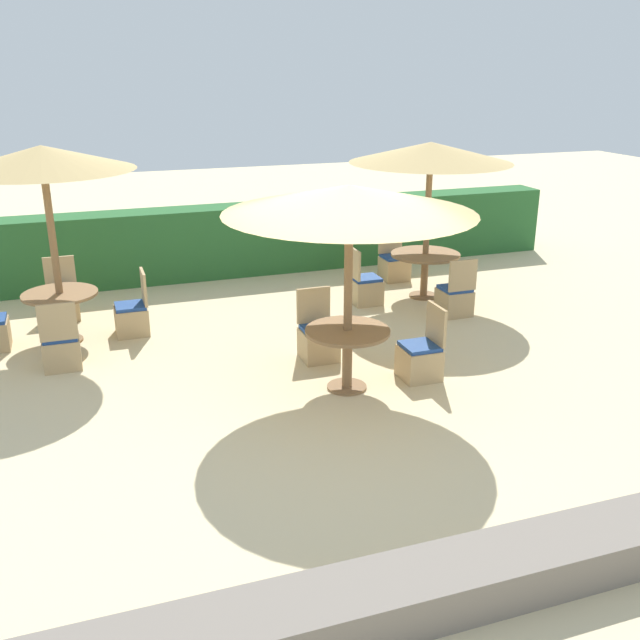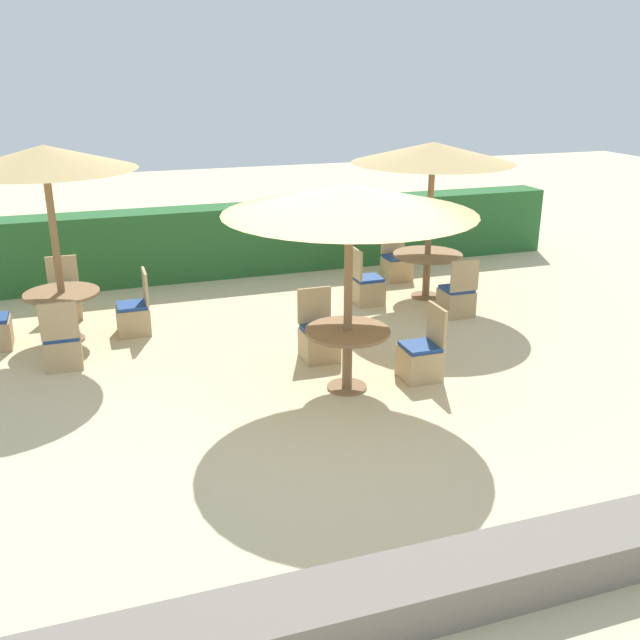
{
  "view_description": "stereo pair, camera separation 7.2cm",
  "coord_description": "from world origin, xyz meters",
  "px_view_note": "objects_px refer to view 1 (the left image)",
  "views": [
    {
      "loc": [
        -2.56,
        -6.75,
        3.72
      ],
      "look_at": [
        0.0,
        0.6,
        0.9
      ],
      "focal_mm": 40.0,
      "sensor_mm": 36.0,
      "label": 1
    },
    {
      "loc": [
        -2.49,
        -6.78,
        3.72
      ],
      "look_at": [
        0.0,
        0.6,
        0.9
      ],
      "focal_mm": 40.0,
      "sensor_mm": 36.0,
      "label": 2
    }
  ],
  "objects_px": {
    "patio_chair_center_east": "(421,358)",
    "patio_chair_back_left_north": "(63,302)",
    "parasol_back_right": "(431,153)",
    "patio_chair_back_left_east": "(133,317)",
    "patio_chair_back_right_west": "(365,288)",
    "patio_chair_back_right_south": "(455,299)",
    "patio_chair_back_left_south": "(62,349)",
    "round_table_center": "(347,343)",
    "parasol_center": "(349,200)",
    "round_table_back_right": "(425,262)",
    "patio_chair_back_right_north": "(394,265)",
    "patio_chair_center_north": "(318,340)",
    "round_table_back_left": "(61,304)",
    "parasol_back_left": "(42,159)"
  },
  "relations": [
    {
      "from": "patio_chair_center_east",
      "to": "patio_chair_back_left_north",
      "type": "distance_m",
      "value": 5.65
    },
    {
      "from": "parasol_back_right",
      "to": "patio_chair_back_left_east",
      "type": "relative_size",
      "value": 2.79
    },
    {
      "from": "patio_chair_back_right_west",
      "to": "patio_chair_back_left_east",
      "type": "height_order",
      "value": "same"
    },
    {
      "from": "patio_chair_center_east",
      "to": "patio_chair_back_right_south",
      "type": "relative_size",
      "value": 1.0
    },
    {
      "from": "parasol_back_right",
      "to": "patio_chair_back_left_south",
      "type": "distance_m",
      "value": 6.25
    },
    {
      "from": "patio_chair_center_east",
      "to": "round_table_center",
      "type": "bearing_deg",
      "value": 89.2
    },
    {
      "from": "parasol_center",
      "to": "patio_chair_back_left_north",
      "type": "distance_m",
      "value": 5.36
    },
    {
      "from": "round_table_back_right",
      "to": "patio_chair_back_right_west",
      "type": "relative_size",
      "value": 1.23
    },
    {
      "from": "patio_chair_back_right_north",
      "to": "parasol_back_right",
      "type": "bearing_deg",
      "value": 92.62
    },
    {
      "from": "round_table_center",
      "to": "patio_chair_back_right_north",
      "type": "height_order",
      "value": "patio_chair_back_right_north"
    },
    {
      "from": "patio_chair_center_east",
      "to": "round_table_back_right",
      "type": "xyz_separation_m",
      "value": [
        1.55,
        2.95,
        0.34
      ]
    },
    {
      "from": "patio_chair_center_north",
      "to": "round_table_back_right",
      "type": "relative_size",
      "value": 0.81
    },
    {
      "from": "patio_chair_back_right_west",
      "to": "patio_chair_back_left_east",
      "type": "relative_size",
      "value": 1.0
    },
    {
      "from": "patio_chair_back_right_north",
      "to": "patio_chair_back_left_south",
      "type": "height_order",
      "value": "same"
    },
    {
      "from": "patio_chair_back_right_north",
      "to": "patio_chair_back_left_south",
      "type": "xyz_separation_m",
      "value": [
        -5.71,
        -2.24,
        0.0
      ]
    },
    {
      "from": "round_table_back_left",
      "to": "parasol_back_left",
      "type": "bearing_deg",
      "value": -90.0
    },
    {
      "from": "patio_chair_back_right_west",
      "to": "patio_chair_back_left_north",
      "type": "relative_size",
      "value": 1.0
    },
    {
      "from": "parasol_center",
      "to": "patio_chair_back_right_west",
      "type": "xyz_separation_m",
      "value": [
        1.45,
        2.93,
        -2.03
      ]
    },
    {
      "from": "round_table_center",
      "to": "parasol_back_right",
      "type": "xyz_separation_m",
      "value": [
        2.52,
        2.93,
        1.79
      ]
    },
    {
      "from": "parasol_center",
      "to": "patio_chair_back_right_west",
      "type": "height_order",
      "value": "parasol_center"
    },
    {
      "from": "patio_chair_back_left_north",
      "to": "patio_chair_back_left_south",
      "type": "distance_m",
      "value": 2.0
    },
    {
      "from": "patio_chair_center_north",
      "to": "patio_chair_back_right_west",
      "type": "bearing_deg",
      "value": -127.18
    },
    {
      "from": "patio_chair_back_right_north",
      "to": "patio_chair_back_left_east",
      "type": "height_order",
      "value": "same"
    },
    {
      "from": "round_table_center",
      "to": "patio_chair_back_left_east",
      "type": "height_order",
      "value": "patio_chair_back_left_east"
    },
    {
      "from": "parasol_center",
      "to": "round_table_center",
      "type": "relative_size",
      "value": 2.84
    },
    {
      "from": "patio_chair_back_left_north",
      "to": "round_table_back_right",
      "type": "bearing_deg",
      "value": 171.53
    },
    {
      "from": "patio_chair_center_north",
      "to": "patio_chair_back_right_south",
      "type": "relative_size",
      "value": 1.0
    },
    {
      "from": "parasol_center",
      "to": "patio_chair_back_right_north",
      "type": "height_order",
      "value": "parasol_center"
    },
    {
      "from": "parasol_center",
      "to": "round_table_back_left",
      "type": "xyz_separation_m",
      "value": [
        -3.21,
        2.75,
        -1.73
      ]
    },
    {
      "from": "round_table_back_right",
      "to": "patio_chair_back_left_south",
      "type": "relative_size",
      "value": 1.23
    },
    {
      "from": "patio_chair_center_north",
      "to": "patio_chair_back_left_north",
      "type": "xyz_separation_m",
      "value": [
        -3.18,
        2.8,
        0.0
      ]
    },
    {
      "from": "round_table_back_right",
      "to": "parasol_back_left",
      "type": "distance_m",
      "value": 6.05
    },
    {
      "from": "parasol_center",
      "to": "patio_chair_center_north",
      "type": "height_order",
      "value": "parasol_center"
    },
    {
      "from": "patio_chair_center_north",
      "to": "patio_chair_back_left_south",
      "type": "bearing_deg",
      "value": -13.96
    },
    {
      "from": "patio_chair_back_right_north",
      "to": "patio_chair_back_left_east",
      "type": "bearing_deg",
      "value": 15.14
    },
    {
      "from": "patio_chair_center_east",
      "to": "patio_chair_back_left_south",
      "type": "distance_m",
      "value": 4.58
    },
    {
      "from": "patio_chair_center_east",
      "to": "patio_chair_back_left_north",
      "type": "relative_size",
      "value": 1.0
    },
    {
      "from": "patio_chair_back_right_north",
      "to": "patio_chair_back_left_south",
      "type": "relative_size",
      "value": 1.0
    },
    {
      "from": "patio_chair_back_right_north",
      "to": "round_table_back_left",
      "type": "bearing_deg",
      "value": 12.67
    },
    {
      "from": "parasol_back_left",
      "to": "patio_chair_back_left_east",
      "type": "relative_size",
      "value": 2.92
    },
    {
      "from": "patio_chair_back_left_east",
      "to": "patio_chair_back_left_north",
      "type": "height_order",
      "value": "same"
    },
    {
      "from": "round_table_center",
      "to": "parasol_back_left",
      "type": "height_order",
      "value": "parasol_back_left"
    },
    {
      "from": "parasol_center",
      "to": "patio_chair_back_right_west",
      "type": "relative_size",
      "value": 3.08
    },
    {
      "from": "round_table_center",
      "to": "patio_chair_back_left_south",
      "type": "height_order",
      "value": "patio_chair_back_left_south"
    },
    {
      "from": "patio_chair_center_north",
      "to": "parasol_center",
      "type": "bearing_deg",
      "value": 91.61
    },
    {
      "from": "round_table_center",
      "to": "parasol_back_left",
      "type": "xyz_separation_m",
      "value": [
        -3.21,
        2.75,
        1.96
      ]
    },
    {
      "from": "parasol_back_right",
      "to": "round_table_back_right",
      "type": "bearing_deg",
      "value": 45.0
    },
    {
      "from": "parasol_center",
      "to": "patio_chair_back_left_south",
      "type": "relative_size",
      "value": 3.08
    },
    {
      "from": "parasol_back_right",
      "to": "patio_chair_back_right_west",
      "type": "distance_m",
      "value": 2.37
    },
    {
      "from": "parasol_back_right",
      "to": "patio_chair_back_left_north",
      "type": "relative_size",
      "value": 2.79
    }
  ]
}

